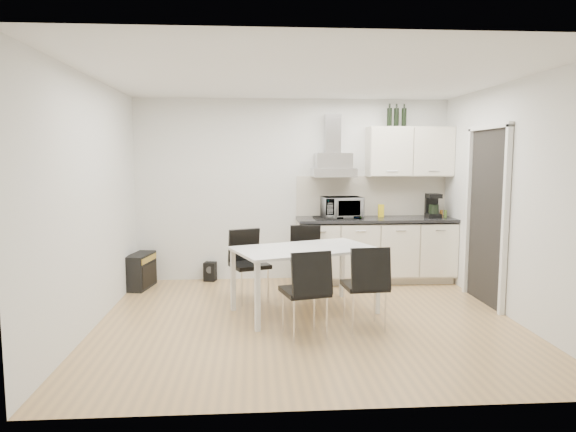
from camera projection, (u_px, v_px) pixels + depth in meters
name	position (u px, v px, depth m)	size (l,w,h in m)	color
ground	(307.00, 320.00, 5.59)	(4.50, 4.50, 0.00)	tan
wall_back	(293.00, 190.00, 7.43)	(4.50, 0.10, 2.60)	silver
wall_front	(339.00, 227.00, 3.46)	(4.50, 0.10, 2.60)	silver
wall_left	(91.00, 203.00, 5.29)	(0.10, 4.00, 2.60)	silver
wall_right	(512.00, 201.00, 5.60)	(0.10, 4.00, 2.60)	silver
ceiling	(308.00, 77.00, 5.30)	(4.50, 4.50, 0.00)	white
doorway	(485.00, 218.00, 6.17)	(0.08, 1.04, 2.10)	white
kitchenette	(378.00, 224.00, 7.30)	(2.22, 0.64, 2.52)	beige
dining_table	(305.00, 254.00, 5.82)	(1.77, 1.37, 0.75)	white
chair_far_left	(250.00, 266.00, 6.30)	(0.44, 0.50, 0.88)	black
chair_far_right	(307.00, 260.00, 6.65)	(0.44, 0.50, 0.88)	black
chair_near_left	(305.00, 292.00, 5.08)	(0.44, 0.50, 0.88)	black
chair_near_right	(365.00, 287.00, 5.30)	(0.44, 0.50, 0.88)	black
guitar_amp	(141.00, 271.00, 6.97)	(0.34, 0.60, 0.47)	black
floor_speaker	(210.00, 272.00, 7.38)	(0.16, 0.14, 0.27)	black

